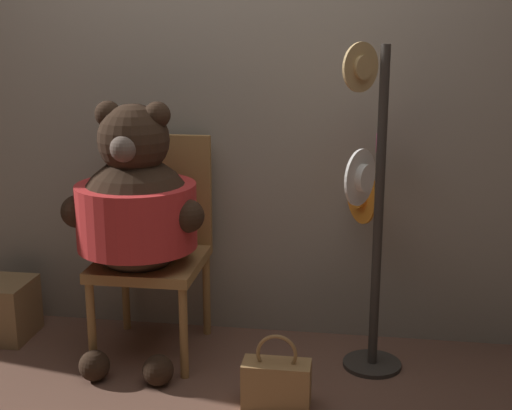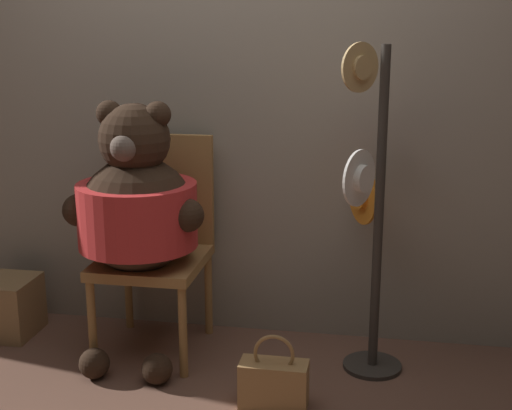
{
  "view_description": "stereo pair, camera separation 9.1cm",
  "coord_description": "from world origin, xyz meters",
  "px_view_note": "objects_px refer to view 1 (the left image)",
  "views": [
    {
      "loc": [
        0.65,
        -2.9,
        1.61
      ],
      "look_at": [
        0.18,
        0.25,
        0.79
      ],
      "focal_mm": 50.0,
      "sensor_mm": 36.0,
      "label": 1
    },
    {
      "loc": [
        0.74,
        -2.88,
        1.61
      ],
      "look_at": [
        0.18,
        0.25,
        0.79
      ],
      "focal_mm": 50.0,
      "sensor_mm": 36.0,
      "label": 2
    }
  ],
  "objects_px": {
    "handbag_on_ground": "(276,382)",
    "teddy_bear": "(136,208)",
    "chair": "(156,239)",
    "hat_display_rack": "(369,209)"
  },
  "relations": [
    {
      "from": "handbag_on_ground",
      "to": "teddy_bear",
      "type": "bearing_deg",
      "value": 154.21
    },
    {
      "from": "chair",
      "to": "hat_display_rack",
      "type": "distance_m",
      "value": 1.07
    },
    {
      "from": "chair",
      "to": "hat_display_rack",
      "type": "xyz_separation_m",
      "value": [
        1.05,
        -0.1,
        0.22
      ]
    },
    {
      "from": "chair",
      "to": "handbag_on_ground",
      "type": "bearing_deg",
      "value": -38.11
    },
    {
      "from": "hat_display_rack",
      "to": "handbag_on_ground",
      "type": "relative_size",
      "value": 4.63
    },
    {
      "from": "hat_display_rack",
      "to": "chair",
      "type": "bearing_deg",
      "value": 174.76
    },
    {
      "from": "chair",
      "to": "hat_display_rack",
      "type": "relative_size",
      "value": 0.69
    },
    {
      "from": "teddy_bear",
      "to": "hat_display_rack",
      "type": "distance_m",
      "value": 1.08
    },
    {
      "from": "teddy_bear",
      "to": "hat_display_rack",
      "type": "xyz_separation_m",
      "value": [
        1.08,
        0.09,
        0.01
      ]
    },
    {
      "from": "teddy_bear",
      "to": "handbag_on_ground",
      "type": "relative_size",
      "value": 3.83
    }
  ]
}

